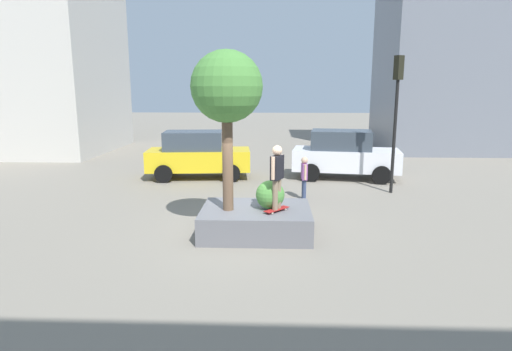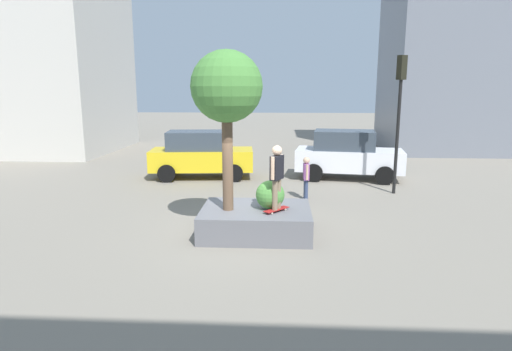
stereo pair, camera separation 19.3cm
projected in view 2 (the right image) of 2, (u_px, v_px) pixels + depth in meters
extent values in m
plane|color=gray|center=(246.00, 232.00, 11.76)|extent=(120.00, 120.00, 0.00)
cube|color=slate|center=(256.00, 221.00, 11.58)|extent=(2.92, 2.24, 0.71)
cylinder|color=brown|center=(228.00, 159.00, 11.12)|extent=(0.28, 0.28, 2.71)
sphere|color=#4C8C3D|center=(227.00, 86.00, 10.75)|extent=(1.83, 1.83, 1.83)
sphere|color=#4C8C3D|center=(270.00, 195.00, 11.39)|extent=(0.77, 0.77, 0.77)
cube|color=#A51E1E|center=(276.00, 209.00, 11.18)|extent=(0.70, 0.73, 0.02)
sphere|color=beige|center=(272.00, 213.00, 10.95)|extent=(0.06, 0.06, 0.06)
sphere|color=beige|center=(267.00, 212.00, 11.07)|extent=(0.06, 0.06, 0.06)
sphere|color=beige|center=(285.00, 209.00, 11.30)|extent=(0.06, 0.06, 0.06)
sphere|color=beige|center=(281.00, 208.00, 11.42)|extent=(0.06, 0.06, 0.06)
cylinder|color=#847056|center=(278.00, 194.00, 11.18)|extent=(0.14, 0.14, 0.79)
cylinder|color=#847056|center=(275.00, 195.00, 11.02)|extent=(0.14, 0.14, 0.79)
cube|color=black|center=(277.00, 168.00, 10.96)|extent=(0.37, 0.49, 0.62)
cylinder|color=#D8AD8C|center=(281.00, 165.00, 11.16)|extent=(0.10, 0.10, 0.59)
cylinder|color=#D8AD8C|center=(273.00, 168.00, 10.76)|extent=(0.10, 0.10, 0.59)
sphere|color=#D8AD8C|center=(277.00, 151.00, 10.87)|extent=(0.26, 0.26, 0.26)
cube|color=gold|center=(202.00, 159.00, 18.82)|extent=(4.57, 2.25, 0.89)
cube|color=#38424C|center=(197.00, 140.00, 18.65)|extent=(2.61, 1.85, 0.80)
cylinder|color=black|center=(235.00, 165.00, 19.86)|extent=(0.77, 0.29, 0.75)
cylinder|color=black|center=(234.00, 173.00, 18.04)|extent=(0.77, 0.29, 0.75)
cylinder|color=black|center=(173.00, 166.00, 19.77)|extent=(0.77, 0.29, 0.75)
cylinder|color=black|center=(167.00, 173.00, 17.95)|extent=(0.77, 0.29, 0.75)
cube|color=white|center=(349.00, 160.00, 18.60)|extent=(4.74, 2.53, 0.90)
cube|color=#38424C|center=(344.00, 140.00, 18.47)|extent=(2.74, 2.02, 0.81)
cylinder|color=black|center=(381.00, 167.00, 19.32)|extent=(0.79, 0.33, 0.77)
cylinder|color=black|center=(385.00, 176.00, 17.49)|extent=(0.79, 0.33, 0.77)
cylinder|color=black|center=(316.00, 165.00, 19.88)|extent=(0.79, 0.33, 0.77)
cylinder|color=black|center=(314.00, 173.00, 18.06)|extent=(0.79, 0.33, 0.77)
cylinder|color=black|center=(397.00, 138.00, 15.72)|extent=(0.12, 0.12, 4.18)
cube|color=black|center=(402.00, 68.00, 15.22)|extent=(0.36, 0.35, 0.85)
sphere|color=red|center=(399.00, 61.00, 15.30)|extent=(0.14, 0.14, 0.14)
sphere|color=gold|center=(399.00, 69.00, 15.36)|extent=(0.14, 0.14, 0.14)
sphere|color=green|center=(398.00, 77.00, 15.41)|extent=(0.14, 0.14, 0.14)
cylinder|color=navy|center=(306.00, 190.00, 15.06)|extent=(0.13, 0.13, 0.72)
cylinder|color=navy|center=(305.00, 189.00, 15.23)|extent=(0.13, 0.13, 0.72)
cube|color=#8C4C99|center=(306.00, 172.00, 15.02)|extent=(0.20, 0.42, 0.57)
cylinder|color=#D8AD8C|center=(307.00, 172.00, 14.81)|extent=(0.09, 0.09, 0.54)
cylinder|color=#D8AD8C|center=(305.00, 170.00, 15.23)|extent=(0.09, 0.09, 0.54)
sphere|color=#D8AD8C|center=(306.00, 160.00, 14.94)|extent=(0.24, 0.24, 0.24)
cube|color=slate|center=(464.00, 31.00, 25.94)|extent=(8.78, 6.53, 14.58)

